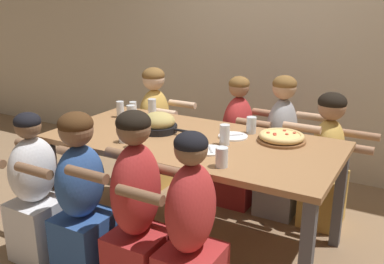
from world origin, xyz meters
TOP-DOWN VIEW (x-y plane):
  - ground_plane at (0.00, 0.00)m, footprint 18.00×18.00m
  - restaurant_back_panel at (0.00, 1.69)m, footprint 10.00×0.06m
  - dining_table at (0.00, 0.00)m, footprint 2.05×1.00m
  - pizza_board_main at (0.57, 0.25)m, footprint 0.33×0.33m
  - skillet_bowl at (-0.30, 0.03)m, footprint 0.41×0.28m
  - empty_plate_a at (0.23, -0.16)m, footprint 0.20×0.20m
  - empty_plate_b at (0.24, 0.18)m, footprint 0.21×0.21m
  - drinking_glass_a at (-0.80, 0.20)m, footprint 0.06×0.06m
  - drinking_glass_b at (-0.60, 0.38)m, footprint 0.07×0.07m
  - drinking_glass_c at (-0.64, 0.14)m, footprint 0.07×0.07m
  - drinking_glass_d at (-0.24, -0.34)m, footprint 0.07×0.07m
  - drinking_glass_e at (-0.37, -0.29)m, footprint 0.07×0.07m
  - drinking_glass_f at (0.25, -0.00)m, footprint 0.07×0.07m
  - drinking_glass_g at (0.31, 0.33)m, footprint 0.07×0.07m
  - drinking_glass_h at (-0.77, 0.34)m, footprint 0.06×0.06m
  - drinking_glass_i at (0.41, -0.37)m, footprint 0.07×0.07m
  - diner_far_right at (0.80, 0.72)m, footprint 0.51×0.40m
  - diner_near_center at (0.04, -0.72)m, footprint 0.51×0.40m
  - diner_far_midright at (0.43, 0.72)m, footprint 0.51×0.40m
  - diner_near_left at (-0.82, -0.72)m, footprint 0.51×0.40m
  - diner_near_midright at (0.40, -0.72)m, footprint 0.51×0.40m
  - diner_far_center at (0.04, 0.72)m, footprint 0.51×0.40m
  - diner_near_midleft at (-0.39, -0.72)m, footprint 0.51×0.40m
  - diner_far_left at (-0.81, 0.72)m, footprint 0.51×0.40m

SIDE VIEW (x-z plane):
  - ground_plane at x=0.00m, z-range 0.00..0.00m
  - diner_near_left at x=-0.82m, z-range -0.05..0.99m
  - diner_near_midright at x=0.40m, z-range -0.05..1.06m
  - diner_far_right at x=0.80m, z-range -0.04..1.04m
  - diner_far_center at x=0.04m, z-range -0.06..1.08m
  - diner_near_midleft at x=-0.39m, z-range -0.04..1.07m
  - diner_far_left at x=-0.81m, z-range -0.04..1.10m
  - diner_far_midright at x=0.43m, z-range -0.05..1.12m
  - diner_near_center at x=0.04m, z-range -0.05..1.13m
  - dining_table at x=0.00m, z-range 0.32..1.11m
  - empty_plate_b at x=0.24m, z-range 0.79..0.81m
  - empty_plate_a at x=0.23m, z-range 0.79..0.81m
  - pizza_board_main at x=0.57m, z-range 0.80..0.86m
  - drinking_glass_h at x=-0.77m, z-range 0.79..0.90m
  - drinking_glass_e at x=-0.37m, z-range 0.79..0.90m
  - drinking_glass_g at x=0.31m, z-range 0.79..0.91m
  - drinking_glass_i at x=0.41m, z-range 0.79..0.91m
  - drinking_glass_d at x=-0.24m, z-range 0.79..0.91m
  - drinking_glass_a at x=-0.80m, z-range 0.79..0.92m
  - drinking_glass_b at x=-0.60m, z-range 0.79..0.93m
  - drinking_glass_f at x=0.25m, z-range 0.79..0.93m
  - skillet_bowl at x=-0.30m, z-range 0.78..0.93m
  - drinking_glass_c at x=-0.64m, z-range 0.80..0.93m
  - restaurant_back_panel at x=0.00m, z-range 0.00..3.20m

